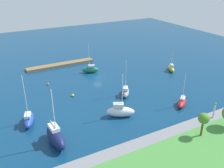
{
  "coord_description": "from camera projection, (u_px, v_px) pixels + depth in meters",
  "views": [
    {
      "loc": [
        29.92,
        65.24,
        30.65
      ],
      "look_at": [
        0.0,
        9.7,
        1.5
      ],
      "focal_mm": 39.31,
      "sensor_mm": 36.0,
      "label": 1
    }
  ],
  "objects": [
    {
      "name": "mooring_buoy_orange",
      "position": [
        48.0,
        84.0,
        72.34
      ],
      "size": [
        0.63,
        0.63,
        0.63
      ],
      "primitive_type": "sphere",
      "color": "orange",
      "rests_on": "water"
    },
    {
      "name": "water",
      "position": [
        98.0,
        77.0,
        77.87
      ],
      "size": [
        160.0,
        160.0,
        0.0
      ],
      "primitive_type": "plane",
      "color": "navy",
      "rests_on": "ground"
    },
    {
      "name": "park_tree_east",
      "position": [
        204.0,
        119.0,
        46.57
      ],
      "size": [
        2.17,
        2.17,
        4.99
      ],
      "color": "brown",
      "rests_on": "shoreline_park"
    },
    {
      "name": "pier_dock",
      "position": [
        61.0,
        65.0,
        87.07
      ],
      "size": [
        23.83,
        2.92,
        0.75
      ],
      "primitive_type": "cube",
      "color": "olive",
      "rests_on": "ground"
    },
    {
      "name": "mooring_buoy_yellow",
      "position": [
        73.0,
        95.0,
        65.63
      ],
      "size": [
        0.74,
        0.74,
        0.74
      ],
      "primitive_type": "sphere",
      "color": "yellow",
      "rests_on": "water"
    },
    {
      "name": "sailboat_blue_east_end",
      "position": [
        29.0,
        119.0,
        53.62
      ],
      "size": [
        3.72,
        6.62,
        11.37
      ],
      "rotation": [
        0.0,
        0.0,
        4.43
      ],
      "color": "#2347B2",
      "rests_on": "water"
    },
    {
      "name": "breakwater",
      "position": [
        172.0,
        135.0,
        49.4
      ],
      "size": [
        65.49,
        3.58,
        1.23
      ],
      "primitive_type": "cube",
      "color": "gray",
      "rests_on": "ground"
    },
    {
      "name": "sailboat_green_west_end",
      "position": [
        90.0,
        69.0,
        80.78
      ],
      "size": [
        5.76,
        3.85,
        9.63
      ],
      "rotation": [
        0.0,
        0.0,
        5.87
      ],
      "color": "#19724C",
      "rests_on": "water"
    },
    {
      "name": "sailboat_navy_lone_north",
      "position": [
        56.0,
        137.0,
        47.08
      ],
      "size": [
        3.04,
        7.87,
        11.93
      ],
      "rotation": [
        0.0,
        0.0,
        1.63
      ],
      "color": "#141E4C",
      "rests_on": "water"
    },
    {
      "name": "shoreline_park",
      "position": [
        198.0,
        155.0,
        43.95
      ],
      "size": [
        61.69,
        11.3,
        1.29
      ],
      "primitive_type": "cube",
      "color": "#478C3D",
      "rests_on": "ground"
    },
    {
      "name": "sailboat_yellow_near_pier",
      "position": [
        171.0,
        68.0,
        82.28
      ],
      "size": [
        3.47,
        5.21,
        7.37
      ],
      "rotation": [
        0.0,
        0.0,
        4.27
      ],
      "color": "yellow",
      "rests_on": "water"
    },
    {
      "name": "sailboat_gray_far_south",
      "position": [
        126.0,
        92.0,
        66.03
      ],
      "size": [
        4.61,
        5.71,
        9.83
      ],
      "rotation": [
        0.0,
        0.0,
        4.14
      ],
      "color": "gray",
      "rests_on": "water"
    },
    {
      "name": "sailboat_white_by_breakwater",
      "position": [
        120.0,
        111.0,
        56.31
      ],
      "size": [
        6.71,
        5.05,
        10.54
      ],
      "rotation": [
        0.0,
        0.0,
        2.64
      ],
      "color": "white",
      "rests_on": "water"
    },
    {
      "name": "harbor_beacon",
      "position": [
        214.0,
        109.0,
        53.21
      ],
      "size": [
        0.56,
        0.56,
        3.73
      ],
      "color": "silver",
      "rests_on": "breakwater"
    },
    {
      "name": "sailboat_red_off_beacon",
      "position": [
        182.0,
        102.0,
        61.14
      ],
      "size": [
        5.49,
        4.81,
        8.64
      ],
      "rotation": [
        0.0,
        0.0,
        0.66
      ],
      "color": "red",
      "rests_on": "water"
    }
  ]
}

